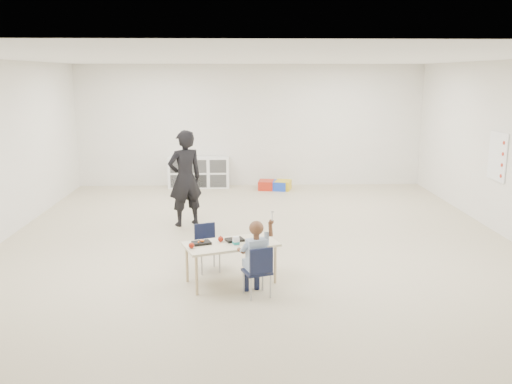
{
  "coord_description": "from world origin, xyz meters",
  "views": [
    {
      "loc": [
        -0.29,
        -8.08,
        2.58
      ],
      "look_at": [
        -0.02,
        -0.18,
        0.85
      ],
      "focal_mm": 38.0,
      "sensor_mm": 36.0,
      "label": 1
    }
  ],
  "objects_px": {
    "chair_near": "(257,271)",
    "child": "(257,256)",
    "table": "(231,262)",
    "cubby_shelf": "(199,172)",
    "adult": "(185,178)"
  },
  "relations": [
    {
      "from": "child",
      "to": "cubby_shelf",
      "type": "relative_size",
      "value": 0.7
    },
    {
      "from": "chair_near",
      "to": "child",
      "type": "relative_size",
      "value": 0.63
    },
    {
      "from": "adult",
      "to": "table",
      "type": "bearing_deg",
      "value": 79.63
    },
    {
      "from": "table",
      "to": "cubby_shelf",
      "type": "distance_m",
      "value": 5.97
    },
    {
      "from": "child",
      "to": "adult",
      "type": "relative_size",
      "value": 0.59
    },
    {
      "from": "chair_near",
      "to": "cubby_shelf",
      "type": "xyz_separation_m",
      "value": [
        -1.13,
        6.34,
        0.04
      ]
    },
    {
      "from": "table",
      "to": "adult",
      "type": "bearing_deg",
      "value": 87.0
    },
    {
      "from": "chair_near",
      "to": "child",
      "type": "bearing_deg",
      "value": 160.16
    },
    {
      "from": "chair_near",
      "to": "table",
      "type": "bearing_deg",
      "value": 106.56
    },
    {
      "from": "table",
      "to": "chair_near",
      "type": "bearing_deg",
      "value": -73.44
    },
    {
      "from": "chair_near",
      "to": "child",
      "type": "height_order",
      "value": "child"
    },
    {
      "from": "table",
      "to": "adult",
      "type": "xyz_separation_m",
      "value": [
        -0.81,
        2.69,
        0.56
      ]
    },
    {
      "from": "table",
      "to": "chair_near",
      "type": "relative_size",
      "value": 2.02
    },
    {
      "from": "chair_near",
      "to": "adult",
      "type": "distance_m",
      "value": 3.35
    },
    {
      "from": "table",
      "to": "child",
      "type": "xyz_separation_m",
      "value": [
        0.31,
        -0.42,
        0.23
      ]
    }
  ]
}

